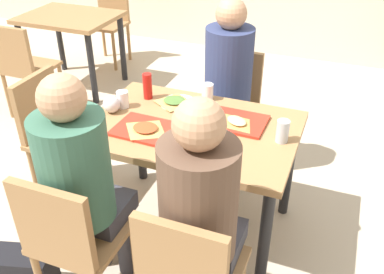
{
  "coord_description": "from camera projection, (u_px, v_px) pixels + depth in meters",
  "views": [
    {
      "loc": [
        0.74,
        -1.91,
        1.94
      ],
      "look_at": [
        0.0,
        0.0,
        0.66
      ],
      "focal_mm": 40.22,
      "sensor_mm": 36.0,
      "label": 1
    }
  ],
  "objects": [
    {
      "name": "background_table",
      "position": [
        71.0,
        28.0,
        4.23
      ],
      "size": [
        0.9,
        0.7,
        0.74
      ],
      "color": "#9E7247",
      "rests_on": "ground_plane"
    },
    {
      "name": "person_in_red",
      "position": [
        81.0,
        177.0,
        1.94
      ],
      "size": [
        0.32,
        0.42,
        1.27
      ],
      "color": "#383842",
      "rests_on": "ground_plane"
    },
    {
      "name": "condiment_bottle",
      "position": [
        147.0,
        86.0,
        2.62
      ],
      "size": [
        0.06,
        0.06,
        0.16
      ],
      "primitive_type": "cylinder",
      "color": "red",
      "rests_on": "main_table"
    },
    {
      "name": "plastic_cup_c",
      "position": [
        123.0,
        99.0,
        2.53
      ],
      "size": [
        0.07,
        0.07,
        0.1
      ],
      "primitive_type": "cylinder",
      "color": "white",
      "rests_on": "main_table"
    },
    {
      "name": "pizza_slice_b",
      "position": [
        237.0,
        122.0,
        2.36
      ],
      "size": [
        0.22,
        0.21,
        0.02
      ],
      "color": "#C68C47",
      "rests_on": "tray_red_far"
    },
    {
      "name": "main_table",
      "position": [
        192.0,
        141.0,
        2.42
      ],
      "size": [
        1.16,
        0.79,
        0.74
      ],
      "color": "#9E7247",
      "rests_on": "ground_plane"
    },
    {
      "name": "paper_plate_center",
      "position": [
        178.0,
        103.0,
        2.6
      ],
      "size": [
        0.22,
        0.22,
        0.01
      ],
      "primitive_type": "cylinder",
      "color": "white",
      "rests_on": "main_table"
    },
    {
      "name": "chair_near_right",
      "position": [
        189.0,
        274.0,
        1.79
      ],
      "size": [
        0.4,
        0.4,
        0.86
      ],
      "color": "#9E7247",
      "rests_on": "ground_plane"
    },
    {
      "name": "pizza_slice_a",
      "position": [
        145.0,
        129.0,
        2.3
      ],
      "size": [
        0.23,
        0.21,
        0.02
      ],
      "color": "tan",
      "rests_on": "tray_red_near"
    },
    {
      "name": "foil_bundle",
      "position": [
        112.0,
        104.0,
        2.48
      ],
      "size": [
        0.1,
        0.1,
        0.1
      ],
      "primitive_type": "sphere",
      "color": "silver",
      "rests_on": "main_table"
    },
    {
      "name": "chair_left_end",
      "position": [
        54.0,
        129.0,
        2.79
      ],
      "size": [
        0.4,
        0.4,
        0.86
      ],
      "color": "#9E7247",
      "rests_on": "ground_plane"
    },
    {
      "name": "paper_plate_near_edge",
      "position": [
        209.0,
        152.0,
        2.14
      ],
      "size": [
        0.22,
        0.22,
        0.01
      ],
      "primitive_type": "cylinder",
      "color": "white",
      "rests_on": "main_table"
    },
    {
      "name": "background_chair_far",
      "position": [
        110.0,
        18.0,
        4.87
      ],
      "size": [
        0.4,
        0.4,
        0.86
      ],
      "color": "#9E7247",
      "rests_on": "ground_plane"
    },
    {
      "name": "tray_red_far",
      "position": [
        233.0,
        121.0,
        2.4
      ],
      "size": [
        0.37,
        0.27,
        0.02
      ],
      "primitive_type": "cube",
      "rotation": [
        0.0,
        0.0,
        -0.02
      ],
      "color": "red",
      "rests_on": "main_table"
    },
    {
      "name": "soda_can",
      "position": [
        283.0,
        131.0,
        2.2
      ],
      "size": [
        0.07,
        0.07,
        0.12
      ],
      "primitive_type": "cylinder",
      "color": "#B7BCC6",
      "rests_on": "main_table"
    },
    {
      "name": "ground_plane",
      "position": [
        192.0,
        225.0,
        2.77
      ],
      "size": [
        10.0,
        10.0,
        0.02
      ],
      "primitive_type": "cube",
      "color": "#B7A893"
    },
    {
      "name": "plastic_cup_b",
      "position": [
        172.0,
        151.0,
        2.07
      ],
      "size": [
        0.07,
        0.07,
        0.1
      ],
      "primitive_type": "cylinder",
      "color": "white",
      "rests_on": "main_table"
    },
    {
      "name": "background_chair_near",
      "position": [
        23.0,
        64.0,
        3.71
      ],
      "size": [
        0.4,
        0.4,
        0.86
      ],
      "color": "#9E7247",
      "rests_on": "ground_plane"
    },
    {
      "name": "pizza_slice_c",
      "position": [
        174.0,
        101.0,
        2.59
      ],
      "size": [
        0.22,
        0.21,
        0.02
      ],
      "color": "tan",
      "rests_on": "paper_plate_center"
    },
    {
      "name": "chair_near_left",
      "position": [
        71.0,
        237.0,
        1.96
      ],
      "size": [
        0.4,
        0.4,
        0.86
      ],
      "color": "#9E7247",
      "rests_on": "ground_plane"
    },
    {
      "name": "chair_far_side",
      "position": [
        231.0,
        102.0,
        3.11
      ],
      "size": [
        0.4,
        0.4,
        0.86
      ],
      "color": "#9E7247",
      "rests_on": "ground_plane"
    },
    {
      "name": "tray_red_near",
      "position": [
        148.0,
        130.0,
        2.32
      ],
      "size": [
        0.37,
        0.27,
        0.02
      ],
      "primitive_type": "cube",
      "rotation": [
        0.0,
        0.0,
        -0.03
      ],
      "color": "red",
      "rests_on": "main_table"
    },
    {
      "name": "pizza_slice_d",
      "position": [
        214.0,
        152.0,
        2.12
      ],
      "size": [
        0.24,
        0.23,
        0.02
      ],
      "color": "#DBAD60",
      "rests_on": "paper_plate_near_edge"
    },
    {
      "name": "person_far_side",
      "position": [
        227.0,
        78.0,
        2.87
      ],
      "size": [
        0.32,
        0.42,
        1.27
      ],
      "color": "#383842",
      "rests_on": "ground_plane"
    },
    {
      "name": "handbag",
      "position": [
        24.0,
        273.0,
        2.25
      ],
      "size": [
        0.35,
        0.24,
        0.28
      ],
      "primitive_type": "cube",
      "rotation": [
        0.0,
        0.0,
        0.28
      ],
      "color": "black",
      "rests_on": "ground_plane"
    },
    {
      "name": "plastic_cup_a",
      "position": [
        208.0,
        92.0,
        2.62
      ],
      "size": [
        0.07,
        0.07,
        0.1
      ],
      "primitive_type": "cylinder",
      "color": "white",
      "rests_on": "main_table"
    },
    {
      "name": "person_in_brown_jacket",
      "position": [
        201.0,
        208.0,
        1.77
      ],
      "size": [
        0.32,
        0.42,
        1.27
      ],
      "color": "#383842",
      "rests_on": "ground_plane"
    }
  ]
}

